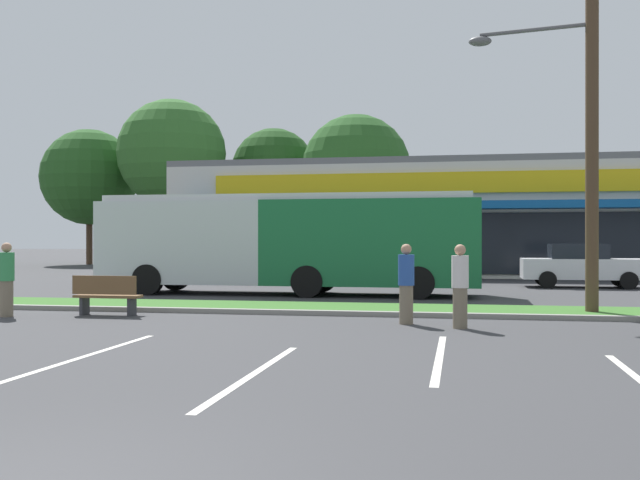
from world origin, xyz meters
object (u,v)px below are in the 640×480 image
object	(u,v)px
utility_pole	(585,99)
pedestrian_near_bench	(406,284)
city_bus	(287,241)
bus_stop_bench	(107,294)
pedestrian_by_pole	(7,279)
car_2	(583,266)
pedestrian_mid	(460,286)

from	to	relation	value
utility_pole	pedestrian_near_bench	distance (m)	6.31
city_bus	pedestrian_near_bench	xyz separation A→B (m)	(4.45, -7.76, -0.91)
utility_pole	bus_stop_bench	world-z (taller)	utility_pole
pedestrian_near_bench	pedestrian_by_pole	world-z (taller)	pedestrian_by_pole
city_bus	pedestrian_near_bench	size ratio (longest dim) A/B	7.30
city_bus	car_2	distance (m)	11.52
car_2	pedestrian_mid	bearing A→B (deg)	-108.12
city_bus	car_2	bearing A→B (deg)	-151.11
city_bus	pedestrian_near_bench	world-z (taller)	city_bus
utility_pole	car_2	distance (m)	11.76
bus_stop_bench	car_2	distance (m)	18.05
bus_stop_bench	car_2	xyz separation A→B (m)	(12.77, 12.76, 0.32)
pedestrian_by_pole	city_bus	bearing A→B (deg)	-14.20
utility_pole	car_2	xyz separation A→B (m)	(1.63, 10.83, -4.28)
utility_pole	pedestrian_near_bench	world-z (taller)	utility_pole
pedestrian_near_bench	city_bus	bearing A→B (deg)	119.44
pedestrian_near_bench	car_2	bearing A→B (deg)	66.50
utility_pole	pedestrian_near_bench	size ratio (longest dim) A/B	5.56
utility_pole	city_bus	bearing A→B (deg)	147.64
bus_stop_bench	pedestrian_near_bench	size ratio (longest dim) A/B	0.93
car_2	city_bus	bearing A→B (deg)	-151.55
bus_stop_bench	pedestrian_by_pole	distance (m)	2.30
bus_stop_bench	city_bus	bearing A→B (deg)	-110.13
city_bus	pedestrian_by_pole	size ratio (longest dim) A/B	7.20
city_bus	pedestrian_mid	xyz separation A→B (m)	(5.58, -8.33, -0.91)
utility_pole	pedestrian_by_pole	size ratio (longest dim) A/B	5.49
city_bus	bus_stop_bench	xyz separation A→B (m)	(-2.67, -7.29, -1.26)
bus_stop_bench	pedestrian_near_bench	distance (m)	7.15
bus_stop_bench	utility_pole	bearing A→B (deg)	-170.19
utility_pole	bus_stop_bench	bearing A→B (deg)	-170.19
city_bus	pedestrian_by_pole	distance (m)	9.38
pedestrian_near_bench	pedestrian_mid	distance (m)	1.27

